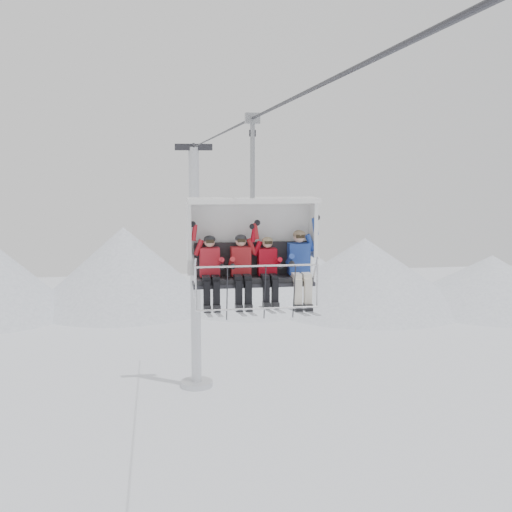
{
  "coord_description": "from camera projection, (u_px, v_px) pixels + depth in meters",
  "views": [
    {
      "loc": [
        -1.97,
        -12.83,
        12.34
      ],
      "look_at": [
        0.0,
        0.0,
        10.5
      ],
      "focal_mm": 45.0,
      "sensor_mm": 36.0,
      "label": 1
    }
  ],
  "objects": [
    {
      "name": "ridgeline",
      "position": [
        164.0,
        277.0,
        55.1
      ],
      "size": [
        72.0,
        21.0,
        7.0
      ],
      "color": "white",
      "rests_on": "ground"
    },
    {
      "name": "lift_tower_right",
      "position": [
        195.0,
        285.0,
        35.31
      ],
      "size": [
        2.0,
        1.8,
        13.48
      ],
      "color": "silver",
      "rests_on": "ground"
    },
    {
      "name": "haul_cable",
      "position": [
        256.0,
        117.0,
        12.72
      ],
      "size": [
        0.06,
        50.0,
        0.06
      ],
      "primitive_type": "cylinder",
      "rotation": [
        1.57,
        0.0,
        0.0
      ],
      "color": "#2A2A2F",
      "rests_on": "lift_tower_left"
    },
    {
      "name": "chairlift_carrier",
      "position": [
        252.0,
        240.0,
        13.68
      ],
      "size": [
        2.73,
        1.17,
        3.98
      ],
      "color": "black",
      "rests_on": "haul_cable"
    },
    {
      "name": "skier_far_left",
      "position": [
        210.0,
        269.0,
        13.31
      ],
      "size": [
        0.41,
        1.69,
        1.64
      ],
      "color": "red",
      "rests_on": "chairlift_carrier"
    },
    {
      "name": "skier_center_left",
      "position": [
        241.0,
        268.0,
        13.41
      ],
      "size": [
        0.42,
        1.69,
        1.65
      ],
      "color": "#AC1D22",
      "rests_on": "chairlift_carrier"
    },
    {
      "name": "skier_center_right",
      "position": [
        268.0,
        268.0,
        13.49
      ],
      "size": [
        0.39,
        1.69,
        1.56
      ],
      "color": "#B40A1A",
      "rests_on": "chairlift_carrier"
    },
    {
      "name": "skier_far_right",
      "position": [
        300.0,
        265.0,
        13.6
      ],
      "size": [
        0.45,
        1.69,
        1.76
      ],
      "color": "#2443A3",
      "rests_on": "chairlift_carrier"
    }
  ]
}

